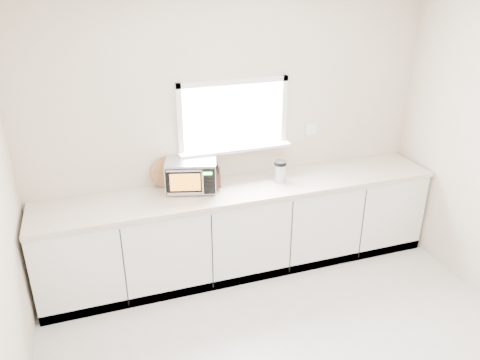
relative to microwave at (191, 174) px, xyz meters
name	(u,v)px	position (x,y,z in m)	size (l,w,h in m)	color
back_wall	(233,133)	(0.48, 0.20, 0.29)	(4.00, 0.17, 2.70)	beige
cabinets	(242,229)	(0.48, -0.10, -0.64)	(3.92, 0.60, 0.88)	silver
countertop	(243,189)	(0.48, -0.11, -0.18)	(3.92, 0.64, 0.04)	beige
microwave	(191,174)	(0.00, 0.00, 0.00)	(0.54, 0.48, 0.30)	black
knife_block	(214,176)	(0.21, -0.05, -0.03)	(0.11, 0.21, 0.29)	#4A281A
cutting_board	(166,172)	(-0.22, 0.14, -0.01)	(0.29, 0.29, 0.02)	olive
coffee_grinder	(280,171)	(0.86, -0.10, -0.05)	(0.13, 0.13, 0.22)	silver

